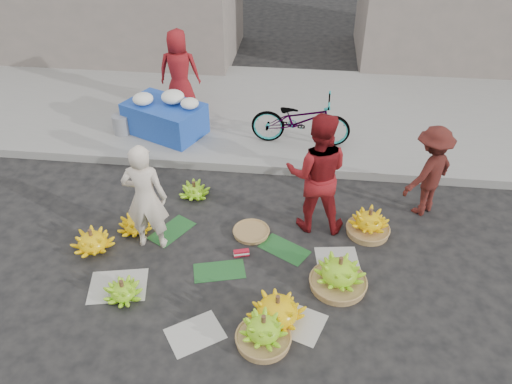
# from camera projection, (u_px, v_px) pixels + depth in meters

# --- Properties ---
(ground) EXTENTS (80.00, 80.00, 0.00)m
(ground) POSITION_uv_depth(u_px,v_px,m) (230.00, 261.00, 6.53)
(ground) COLOR black
(ground) RESTS_ON ground
(curb) EXTENTS (40.00, 0.25, 0.15)m
(curb) POSITION_uv_depth(u_px,v_px,m) (250.00, 165.00, 8.25)
(curb) COLOR gray
(curb) RESTS_ON ground
(sidewalk) EXTENTS (40.00, 4.00, 0.12)m
(sidewalk) POSITION_uv_depth(u_px,v_px,m) (263.00, 109.00, 9.95)
(sidewalk) COLOR gray
(sidewalk) RESTS_ON ground
(newspaper_scatter) EXTENTS (3.20, 1.80, 0.00)m
(newspaper_scatter) POSITION_uv_depth(u_px,v_px,m) (219.00, 308.00, 5.88)
(newspaper_scatter) COLOR beige
(newspaper_scatter) RESTS_ON ground
(banana_leaves) EXTENTS (2.00, 1.00, 0.00)m
(banana_leaves) POSITION_uv_depth(u_px,v_px,m) (225.00, 250.00, 6.69)
(banana_leaves) COLOR #194D21
(banana_leaves) RESTS_ON ground
(banana_bunch_0) EXTENTS (0.57, 0.57, 0.34)m
(banana_bunch_0) POSITION_uv_depth(u_px,v_px,m) (92.00, 241.00, 6.62)
(banana_bunch_0) COLOR yellow
(banana_bunch_0) RESTS_ON ground
(banana_bunch_1) EXTENTS (0.51, 0.51, 0.28)m
(banana_bunch_1) POSITION_uv_depth(u_px,v_px,m) (123.00, 291.00, 5.95)
(banana_bunch_1) COLOR #74C61C
(banana_bunch_1) RESTS_ON ground
(banana_bunch_2) EXTENTS (0.68, 0.68, 0.42)m
(banana_bunch_2) POSITION_uv_depth(u_px,v_px,m) (263.00, 331.00, 5.39)
(banana_bunch_2) COLOR olive
(banana_bunch_2) RESTS_ON ground
(banana_bunch_3) EXTENTS (0.74, 0.74, 0.40)m
(banana_bunch_3) POSITION_uv_depth(u_px,v_px,m) (277.00, 310.00, 5.63)
(banana_bunch_3) COLOR yellow
(banana_bunch_3) RESTS_ON ground
(banana_bunch_4) EXTENTS (0.70, 0.70, 0.47)m
(banana_bunch_4) POSITION_uv_depth(u_px,v_px,m) (339.00, 274.00, 6.05)
(banana_bunch_4) COLOR olive
(banana_bunch_4) RESTS_ON ground
(banana_bunch_5) EXTENTS (0.62, 0.62, 0.41)m
(banana_bunch_5) POSITION_uv_depth(u_px,v_px,m) (369.00, 223.00, 6.88)
(banana_bunch_5) COLOR olive
(banana_bunch_5) RESTS_ON ground
(banana_bunch_6) EXTENTS (0.52, 0.52, 0.30)m
(banana_bunch_6) POSITION_uv_depth(u_px,v_px,m) (135.00, 224.00, 6.95)
(banana_bunch_6) COLOR yellow
(banana_bunch_6) RESTS_ON ground
(banana_bunch_7) EXTENTS (0.41, 0.41, 0.27)m
(banana_bunch_7) POSITION_uv_depth(u_px,v_px,m) (194.00, 191.00, 7.61)
(banana_bunch_7) COLOR #74C61C
(banana_bunch_7) RESTS_ON ground
(basket_spare) EXTENTS (0.56, 0.56, 0.06)m
(basket_spare) POSITION_uv_depth(u_px,v_px,m) (251.00, 232.00, 6.95)
(basket_spare) COLOR olive
(basket_spare) RESTS_ON ground
(incense_stack) EXTENTS (0.22, 0.12, 0.08)m
(incense_stack) POSITION_uv_depth(u_px,v_px,m) (241.00, 253.00, 6.58)
(incense_stack) COLOR #B51326
(incense_stack) RESTS_ON ground
(vendor_cream) EXTENTS (0.58, 0.40, 1.54)m
(vendor_cream) POSITION_uv_depth(u_px,v_px,m) (145.00, 198.00, 6.35)
(vendor_cream) COLOR #F0DFCA
(vendor_cream) RESTS_ON ground
(vendor_red) EXTENTS (0.86, 0.68, 1.75)m
(vendor_red) POSITION_uv_depth(u_px,v_px,m) (317.00, 174.00, 6.62)
(vendor_red) COLOR maroon
(vendor_red) RESTS_ON ground
(man_striped) EXTENTS (1.00, 0.98, 1.38)m
(man_striped) POSITION_uv_depth(u_px,v_px,m) (430.00, 171.00, 6.99)
(man_striped) COLOR maroon
(man_striped) RESTS_ON ground
(flower_table) EXTENTS (1.57, 1.32, 0.78)m
(flower_table) POSITION_uv_depth(u_px,v_px,m) (165.00, 116.00, 8.87)
(flower_table) COLOR #1B42AF
(flower_table) RESTS_ON sidewalk
(grey_bucket) EXTENTS (0.31, 0.31, 0.35)m
(grey_bucket) POSITION_uv_depth(u_px,v_px,m) (122.00, 124.00, 8.94)
(grey_bucket) COLOR gray
(grey_bucket) RESTS_ON sidewalk
(flower_vendor) EXTENTS (0.81, 0.57, 1.56)m
(flower_vendor) POSITION_uv_depth(u_px,v_px,m) (179.00, 71.00, 9.36)
(flower_vendor) COLOR maroon
(flower_vendor) RESTS_ON sidewalk
(bicycle) EXTENTS (0.64, 1.71, 0.89)m
(bicycle) POSITION_uv_depth(u_px,v_px,m) (301.00, 120.00, 8.50)
(bicycle) COLOR gray
(bicycle) RESTS_ON sidewalk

